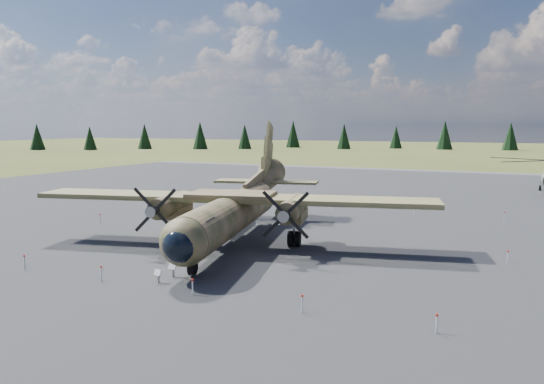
% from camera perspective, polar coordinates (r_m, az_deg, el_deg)
% --- Properties ---
extents(ground, '(500.00, 500.00, 0.00)m').
position_cam_1_polar(ground, '(40.20, -0.32, -5.19)').
color(ground, brown).
rests_on(ground, ground).
extents(apron, '(120.00, 120.00, 0.04)m').
position_cam_1_polar(apron, '(49.27, 4.61, -2.90)').
color(apron, '#5A5B5F').
rests_on(apron, ground).
extents(transport_plane, '(28.93, 25.93, 9.58)m').
position_cam_1_polar(transport_plane, '(39.20, -3.93, -1.43)').
color(transport_plane, '#3A4022').
rests_on(transport_plane, ground).
extents(info_placard_left, '(0.51, 0.29, 0.76)m').
position_cam_1_polar(info_placard_left, '(30.08, -12.16, -8.62)').
color(info_placard_left, gray).
rests_on(info_placard_left, ground).
extents(info_placard_right, '(0.53, 0.27, 0.81)m').
position_cam_1_polar(info_placard_right, '(31.03, -10.64, -8.02)').
color(info_placard_right, gray).
rests_on(info_placard_right, ground).
extents(barrier_fence, '(33.12, 29.62, 0.85)m').
position_cam_1_polar(barrier_fence, '(40.22, -0.97, -4.44)').
color(barrier_fence, silver).
rests_on(barrier_fence, ground).
extents(treeline, '(340.05, 335.74, 10.86)m').
position_cam_1_polar(treeline, '(37.40, 5.41, 1.19)').
color(treeline, black).
rests_on(treeline, ground).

